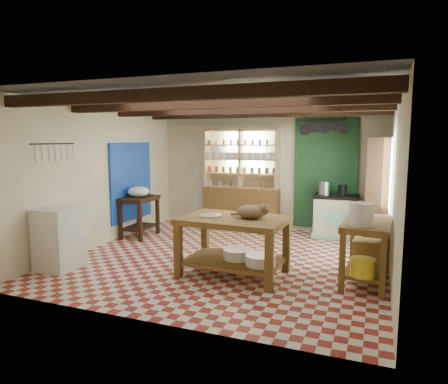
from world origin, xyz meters
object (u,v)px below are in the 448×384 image
at_px(work_table, 233,246).
at_px(white_cabinet, 59,238).
at_px(cat, 251,212).
at_px(stove, 336,216).
at_px(prep_table, 139,217).
at_px(right_counter, 366,252).

height_order(work_table, white_cabinet, white_cabinet).
distance_m(work_table, cat, 0.58).
relative_size(stove, white_cabinet, 0.93).
height_order(work_table, cat, cat).
height_order(prep_table, white_cabinet, white_cabinet).
distance_m(stove, white_cabinet, 5.18).
distance_m(prep_table, cat, 3.20).
distance_m(white_cabinet, right_counter, 4.53).
bearing_deg(white_cabinet, prep_table, 86.21).
bearing_deg(right_counter, prep_table, 169.53).
xyz_separation_m(stove, cat, (-0.92, -2.83, 0.52)).
distance_m(work_table, right_counter, 1.86).
relative_size(prep_table, white_cabinet, 0.87).
distance_m(prep_table, white_cabinet, 2.17).
bearing_deg(work_table, cat, 11.31).
height_order(work_table, prep_table, work_table).
xyz_separation_m(white_cabinet, right_counter, (4.40, 1.07, -0.04)).
bearing_deg(prep_table, stove, 18.46).
xyz_separation_m(work_table, white_cabinet, (-2.58, -0.70, 0.05)).
height_order(prep_table, cat, cat).
relative_size(work_table, cat, 3.50).
relative_size(work_table, right_counter, 1.24).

